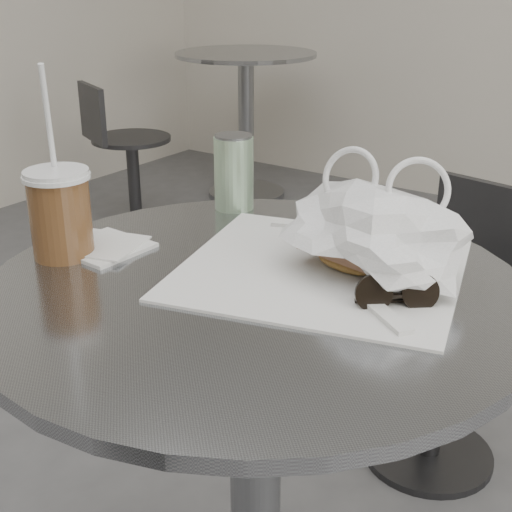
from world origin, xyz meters
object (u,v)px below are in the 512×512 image
Objects in this scene: cafe_table at (255,445)px; iced_coffee at (60,212)px; chair_far at (448,345)px; bg_chair at (125,165)px; sunglasses at (396,295)px; drink_can at (234,172)px; bg_table at (246,108)px; banh_mi at (345,252)px.

cafe_table is 2.65× the size of iced_coffee.
iced_coffee is (-0.33, -0.83, 0.50)m from chair_far.
cafe_table reaches higher than bg_chair.
bg_chair is (-1.80, 0.74, -0.00)m from chair_far.
iced_coffee is 0.51m from sunglasses.
bg_chair is at bearing 141.19° from drink_can.
bg_table is 5.53× the size of drink_can.
drink_can is (-0.22, 0.25, 0.34)m from cafe_table.
cafe_table and bg_table have the same top height.
bg_chair is (-1.76, 1.49, -0.16)m from cafe_table.
chair_far is 0.85m from sunglasses.
sunglasses is (1.79, -2.16, 0.29)m from bg_table.
drink_can is (0.08, 0.33, -0.00)m from iced_coffee.
sunglasses is (1.95, -1.44, 0.46)m from bg_chair.
iced_coffee is at bearing -103.15° from drink_can.
iced_coffee is at bearing -22.46° from bg_chair.
chair_far is (0.04, 0.75, -0.16)m from cafe_table.
banh_mi is 0.66× the size of iced_coffee.
banh_mi is (1.84, -1.38, 0.47)m from bg_chair.
cafe_table is 1.03× the size of bg_table.
banh_mi reaches higher than cafe_table.
bg_table is 2.82m from sunglasses.
sunglasses reaches higher than cafe_table.
banh_mi is 0.13m from sunglasses.
bg_table is 2.58× the size of iced_coffee.
banh_mi reaches higher than bg_table.
iced_coffee is at bearing 79.38° from chair_far.
cafe_table is 5.67× the size of drink_can.
iced_coffee is (1.46, -1.57, 0.51)m from bg_chair.
bg_chair is at bearing 133.03° from iced_coffee.
bg_table is at bearing -30.30° from chair_far.
banh_mi is 1.94× the size of sunglasses.
sunglasses is at bearing 14.14° from iced_coffee.
drink_can reaches higher than chair_far.
cafe_table is at bearing -117.33° from banh_mi.
bg_table is 2.19m from chair_far.
bg_chair is at bearing -102.62° from bg_table.
banh_mi is at bearing 105.29° from chair_far.
bg_table is 3.93× the size of banh_mi.
iced_coffee is 2.14× the size of drink_can.
banh_mi is (0.05, -0.64, 0.47)m from chair_far.
iced_coffee is at bearing 155.50° from sunglasses.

